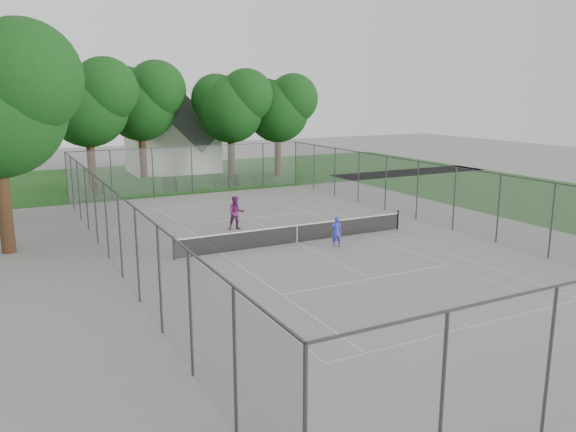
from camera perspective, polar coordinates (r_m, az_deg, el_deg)
name	(u,v)px	position (r m, az deg, el deg)	size (l,w,h in m)	color
ground	(297,243)	(28.55, 0.92, -2.73)	(120.00, 120.00, 0.00)	slate
grass_far	(162,177)	(52.47, -12.68, 3.90)	(60.00, 20.00, 0.00)	#184614
court_markings	(297,243)	(28.55, 0.92, -2.72)	(11.03, 23.83, 0.01)	beige
tennis_net	(297,233)	(28.43, 0.93, -1.74)	(12.87, 0.10, 1.10)	black
perimeter_fence	(297,208)	(28.14, 0.94, 0.83)	(18.08, 34.08, 3.52)	#38383D
tree_far_left	(88,100)	(45.73, -19.64, 11.07)	(7.06, 6.45, 10.15)	#392214
tree_far_midleft	(141,98)	(50.27, -14.71, 11.49)	(7.11, 6.50, 10.23)	#392214
tree_far_midright	(232,104)	(49.65, -5.75, 11.28)	(6.65, 6.07, 9.56)	#392214
tree_far_right	(279,106)	(51.31, -0.93, 11.11)	(6.41, 5.85, 9.22)	#392214
hedge_left	(132,186)	(44.27, -15.54, 2.93)	(4.30, 1.29, 1.07)	#1B4B18
hedge_mid	(194,182)	(45.52, -9.49, 3.38)	(3.01, 0.86, 0.95)	#1B4B18
hedge_right	(253,179)	(46.92, -3.55, 3.79)	(3.14, 1.15, 0.94)	#1B4B18
house	(172,131)	(55.32, -11.72, 8.50)	(7.93, 6.14, 9.87)	silver
girl_player	(336,232)	(27.76, 4.94, -1.60)	(0.56, 0.36, 1.52)	#393FD8
woman_player	(236,213)	(31.23, -5.29, 0.31)	(0.92, 0.72, 1.89)	#6F2565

